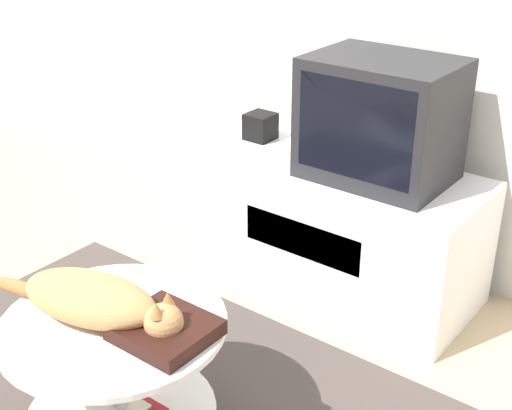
{
  "coord_description": "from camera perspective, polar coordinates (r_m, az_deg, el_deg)",
  "views": [
    {
      "loc": [
        1.32,
        -1.05,
        1.5
      ],
      "look_at": [
        0.13,
        0.5,
        0.56
      ],
      "focal_mm": 50.0,
      "sensor_mm": 36.0,
      "label": 1
    }
  ],
  "objects": [
    {
      "name": "tv_stand",
      "position": [
        2.75,
        6.46,
        -1.76
      ],
      "size": [
        1.08,
        0.49,
        0.49
      ],
      "color": "white",
      "rests_on": "ground_plane"
    },
    {
      "name": "cat",
      "position": [
        1.9,
        -12.75,
        -7.44
      ],
      "size": [
        0.61,
        0.27,
        0.13
      ],
      "rotation": [
        0.0,
        0.0,
        0.22
      ],
      "color": "tan",
      "rests_on": "coffee_table"
    },
    {
      "name": "tv",
      "position": [
        2.51,
        9.93,
        6.76
      ],
      "size": [
        0.5,
        0.37,
        0.43
      ],
      "color": "#232326",
      "rests_on": "tv_stand"
    },
    {
      "name": "speaker",
      "position": [
        2.9,
        0.35,
        6.31
      ],
      "size": [
        0.11,
        0.11,
        0.11
      ],
      "color": "black",
      "rests_on": "tv_stand"
    },
    {
      "name": "dvd_box",
      "position": [
        1.83,
        -7.26,
        -9.86
      ],
      "size": [
        0.23,
        0.21,
        0.04
      ],
      "color": "black",
      "rests_on": "coffee_table"
    },
    {
      "name": "coffee_table",
      "position": [
        2.01,
        -11.06,
        -12.83
      ],
      "size": [
        0.6,
        0.6,
        0.4
      ],
      "color": "#B2B2B7",
      "rests_on": "rug"
    }
  ]
}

